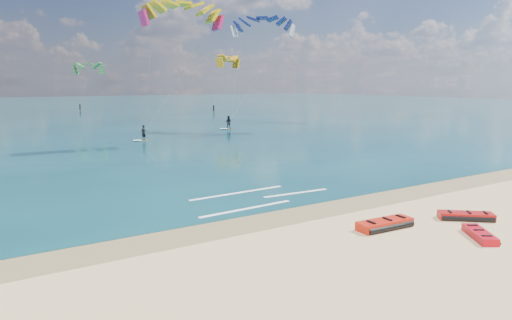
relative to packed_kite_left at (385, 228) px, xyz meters
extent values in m
plane|color=tan|center=(-3.37, 40.73, 0.00)|extent=(320.00, 320.00, 0.00)
cube|color=brown|center=(-3.37, 3.73, 0.00)|extent=(320.00, 2.40, 0.01)
cube|color=#0A323B|center=(-3.37, 104.73, 0.02)|extent=(320.00, 200.00, 0.04)
cube|color=yellow|center=(0.97, 35.11, 0.07)|extent=(1.28, 0.74, 0.05)
imported|color=black|center=(0.97, 35.11, 0.89)|extent=(0.70, 0.62, 1.62)
cylinder|color=black|center=(1.24, 34.84, 1.12)|extent=(0.48, 0.19, 0.04)
cube|color=gold|center=(14.79, 41.18, 0.07)|extent=(1.39, 0.84, 0.06)
imported|color=black|center=(14.79, 41.18, 0.93)|extent=(1.04, 1.00, 1.69)
cylinder|color=black|center=(15.08, 40.89, 1.22)|extent=(0.52, 0.22, 0.04)
cube|color=white|center=(-3.56, 5.73, 0.04)|extent=(5.35, 0.53, 0.01)
cube|color=white|center=(0.51, 7.03, 0.04)|extent=(4.19, 0.54, 0.01)
cube|color=white|center=(-2.29, 8.83, 0.04)|extent=(6.10, 0.46, 0.01)
camera|label=1|loc=(-14.85, -13.14, 6.26)|focal=32.00mm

